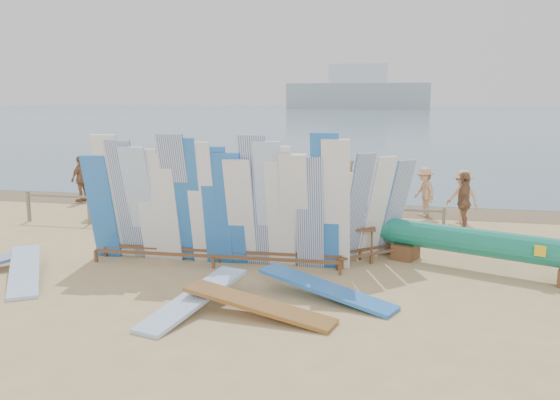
% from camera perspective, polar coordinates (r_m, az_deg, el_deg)
% --- Properties ---
extents(ground, '(160.00, 160.00, 0.00)m').
position_cam_1_polar(ground, '(13.88, -9.65, -5.62)').
color(ground, tan).
rests_on(ground, ground).
extents(ocean, '(320.00, 240.00, 0.02)m').
position_cam_1_polar(ocean, '(140.51, 10.48, 8.21)').
color(ocean, slate).
rests_on(ocean, ground).
extents(wet_sand_strip, '(40.00, 2.60, 0.01)m').
position_cam_1_polar(wet_sand_strip, '(20.56, -2.13, -0.43)').
color(wet_sand_strip, brown).
rests_on(wet_sand_strip, ground).
extents(distant_ship, '(45.00, 8.00, 14.00)m').
position_cam_1_polar(distant_ship, '(193.14, 7.49, 10.28)').
color(distant_ship, '#999EA3').
rests_on(distant_ship, ocean).
extents(fence, '(12.08, 0.08, 0.90)m').
position_cam_1_polar(fence, '(16.48, -5.81, -0.82)').
color(fence, '#79705C').
rests_on(fence, ground).
extents(main_surfboard_rack, '(5.92, 1.02, 2.98)m').
position_cam_1_polar(main_surfboard_rack, '(12.96, -6.19, -0.59)').
color(main_surfboard_rack, brown).
rests_on(main_surfboard_rack, ground).
extents(side_surfboard_rack, '(2.04, 1.98, 2.51)m').
position_cam_1_polar(side_surfboard_rack, '(13.34, 8.40, -1.19)').
color(side_surfboard_rack, brown).
rests_on(side_surfboard_rack, ground).
extents(outrigger_canoe, '(6.16, 2.97, 0.92)m').
position_cam_1_polar(outrigger_canoe, '(13.31, 19.03, -4.10)').
color(outrigger_canoe, brown).
rests_on(outrigger_canoe, ground).
extents(vendor_table, '(1.00, 0.76, 1.23)m').
position_cam_1_polar(vendor_table, '(13.73, 7.17, -3.96)').
color(vendor_table, brown).
rests_on(vendor_table, ground).
extents(flat_board_a, '(1.94, 2.55, 0.41)m').
position_cam_1_polar(flat_board_a, '(13.25, -23.32, -7.05)').
color(flat_board_a, '#93BAEC').
rests_on(flat_board_a, ground).
extents(flat_board_b, '(1.24, 2.74, 0.41)m').
position_cam_1_polar(flat_board_b, '(10.66, -8.26, -10.40)').
color(flat_board_b, '#93BAEC').
rests_on(flat_board_b, ground).
extents(flat_board_d, '(2.70, 1.53, 0.43)m').
position_cam_1_polar(flat_board_d, '(11.06, 4.48, -9.56)').
color(flat_board_d, blue).
rests_on(flat_board_d, ground).
extents(flat_board_c, '(2.74, 1.10, 0.42)m').
position_cam_1_polar(flat_board_c, '(10.25, -2.05, -11.15)').
color(flat_board_c, '#936128').
rests_on(flat_board_c, ground).
extents(beach_chair_left, '(0.52, 0.54, 0.80)m').
position_cam_1_polar(beach_chair_left, '(16.66, -1.46, -2.04)').
color(beach_chair_left, red).
rests_on(beach_chair_left, ground).
extents(beach_chair_right, '(0.67, 0.69, 0.91)m').
position_cam_1_polar(beach_chair_right, '(16.65, 0.21, -1.95)').
color(beach_chair_right, red).
rests_on(beach_chair_right, ground).
extents(stroller, '(0.76, 0.97, 1.20)m').
position_cam_1_polar(stroller, '(16.65, -0.21, -1.18)').
color(stroller, red).
rests_on(stroller, ground).
extents(beachgoer_0, '(0.58, 0.87, 1.62)m').
position_cam_1_polar(beachgoer_0, '(19.30, -17.12, 0.91)').
color(beachgoer_0, tan).
rests_on(beachgoer_0, ground).
extents(beachgoer_3, '(0.80, 1.11, 1.59)m').
position_cam_1_polar(beachgoer_3, '(18.84, -7.72, 1.00)').
color(beachgoer_3, tan).
rests_on(beachgoer_3, ground).
extents(beachgoer_7, '(0.65, 0.67, 1.65)m').
position_cam_1_polar(beachgoer_7, '(17.90, 4.24, 0.69)').
color(beachgoer_7, '#8C6042').
rests_on(beachgoer_7, ground).
extents(beachgoer_10, '(0.52, 1.03, 1.69)m').
position_cam_1_polar(beachgoer_10, '(16.92, 17.26, -0.20)').
color(beachgoer_10, '#8C6042').
rests_on(beachgoer_10, ground).
extents(beachgoer_2, '(0.92, 0.96, 1.85)m').
position_cam_1_polar(beachgoer_2, '(18.43, -7.69, 1.21)').
color(beachgoer_2, beige).
rests_on(beachgoer_2, ground).
extents(beachgoer_extra_0, '(1.08, 0.94, 1.59)m').
position_cam_1_polar(beachgoer_extra_0, '(18.04, 17.18, 0.25)').
color(beachgoer_extra_0, tan).
rests_on(beachgoer_extra_0, ground).
extents(beachgoer_1, '(0.76, 0.62, 1.83)m').
position_cam_1_polar(beachgoer_1, '(18.68, -11.55, 1.18)').
color(beachgoer_1, '#8C6042').
rests_on(beachgoer_1, ground).
extents(beachgoer_extra_1, '(0.60, 1.03, 1.65)m').
position_cam_1_polar(beachgoer_extra_1, '(22.11, -18.55, 1.95)').
color(beachgoer_extra_1, '#8C6042').
rests_on(beachgoer_extra_1, ground).
extents(beachgoer_8, '(0.77, 1.02, 1.89)m').
position_cam_1_polar(beachgoer_8, '(17.77, 6.55, 0.97)').
color(beachgoer_8, beige).
rests_on(beachgoer_8, ground).
extents(beachgoer_6, '(0.90, 0.68, 1.66)m').
position_cam_1_polar(beachgoer_6, '(18.17, -2.42, 0.86)').
color(beachgoer_6, tan).
rests_on(beachgoer_6, ground).
extents(beachgoer_4, '(0.88, 0.93, 1.53)m').
position_cam_1_polar(beachgoer_4, '(18.00, -10.31, 0.40)').
color(beachgoer_4, '#8C6042').
rests_on(beachgoer_4, ground).
extents(beachgoer_9, '(0.84, 1.07, 1.54)m').
position_cam_1_polar(beachgoer_9, '(18.99, 13.73, 0.78)').
color(beachgoer_9, tan).
rests_on(beachgoer_9, ground).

